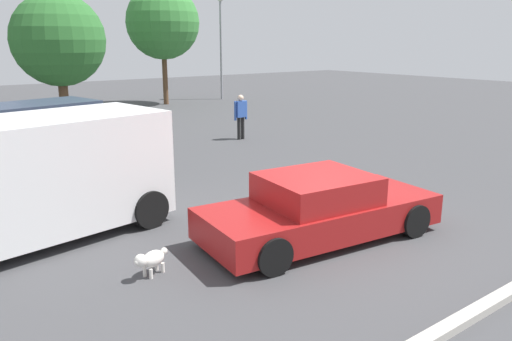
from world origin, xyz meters
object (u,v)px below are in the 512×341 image
light_post_near (221,29)px  van_white (31,176)px  pedestrian (241,113)px  suv_dark (16,135)px  sedan_foreground (319,209)px  dog (151,259)px

light_post_near → van_white: bearing=-131.6°
van_white → pedestrian: 10.48m
van_white → suv_dark: van_white is taller
sedan_foreground → van_white: size_ratio=0.92×
sedan_foreground → dog: size_ratio=7.25×
van_white → pedestrian: (8.75, 5.78, -0.23)m
pedestrian → light_post_near: bearing=151.2°
van_white → sedan_foreground: bearing=-45.2°
sedan_foreground → van_white: 5.32m
dog → light_post_near: bearing=-145.9°
suv_dark → light_post_near: bearing=27.9°
sedan_foreground → suv_dark: 9.40m
suv_dark → pedestrian: 7.83m
sedan_foreground → light_post_near: light_post_near is taller
sedan_foreground → light_post_near: bearing=67.6°
pedestrian → sedan_foreground: bearing=-25.5°
van_white → dog: bearing=-77.5°
dog → light_post_near: light_post_near is taller
suv_dark → pedestrian: suv_dark is taller
dog → suv_dark: suv_dark is taller
dog → pedestrian: pedestrian is taller
light_post_near → sedan_foreground: bearing=-118.7°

